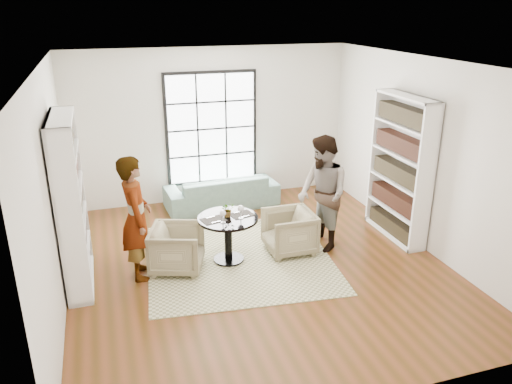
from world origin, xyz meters
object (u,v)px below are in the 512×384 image
object	(u,v)px
pedestal_table	(228,229)
armchair_left	(177,249)
sofa	(222,191)
armchair_right	(289,232)
person_left	(136,218)
flower_centerpiece	(228,210)
person_right	(323,194)
wine_glass_right	(241,209)
wine_glass_left	(223,214)

from	to	relation	value
pedestal_table	armchair_left	bearing A→B (deg)	-177.66
sofa	armchair_right	world-z (taller)	armchair_right
person_left	flower_centerpiece	world-z (taller)	person_left
sofa	armchair_right	bearing A→B (deg)	100.73
pedestal_table	flower_centerpiece	xyz separation A→B (m)	(0.01, 0.04, 0.31)
armchair_left	person_right	size ratio (longest dim) A/B	0.41
person_left	flower_centerpiece	size ratio (longest dim) A/B	8.25
sofa	person_right	size ratio (longest dim) A/B	1.17
pedestal_table	person_left	size ratio (longest dim) A/B	0.50
flower_centerpiece	wine_glass_right	bearing A→B (deg)	-40.03
person_right	flower_centerpiece	bearing A→B (deg)	-95.14
person_left	flower_centerpiece	xyz separation A→B (m)	(1.35, 0.07, -0.07)
armchair_right	wine_glass_left	xyz separation A→B (m)	(-1.12, -0.18, 0.53)
armchair_left	armchair_right	distance (m)	1.79
pedestal_table	sofa	xyz separation A→B (m)	(0.44, 2.20, -0.22)
wine_glass_left	pedestal_table	bearing A→B (deg)	55.55
person_left	person_right	bearing A→B (deg)	-88.06
armchair_left	flower_centerpiece	xyz separation A→B (m)	(0.80, 0.07, 0.50)
wine_glass_right	flower_centerpiece	world-z (taller)	flower_centerpiece
armchair_left	wine_glass_left	xyz separation A→B (m)	(0.67, -0.14, 0.53)
armchair_left	flower_centerpiece	size ratio (longest dim) A/B	3.43
person_left	wine_glass_left	size ratio (longest dim) A/B	9.03
sofa	person_right	xyz separation A→B (m)	(1.11, -2.19, 0.61)
armchair_left	flower_centerpiece	world-z (taller)	flower_centerpiece
wine_glass_left	person_left	bearing A→B (deg)	173.48
sofa	wine_glass_right	size ratio (longest dim) A/B	10.06
wine_glass_right	pedestal_table	bearing A→B (deg)	149.68
wine_glass_left	flower_centerpiece	size ratio (longest dim) A/B	0.91
armchair_right	wine_glass_left	distance (m)	1.25
armchair_right	person_left	bearing A→B (deg)	-88.42
sofa	person_left	distance (m)	2.91
armchair_left	person_left	size ratio (longest dim) A/B	0.42
armchair_left	wine_glass_right	bearing A→B (deg)	-75.10
pedestal_table	wine_glass_right	distance (m)	0.41
sofa	armchair_left	bearing A→B (deg)	57.42
pedestal_table	wine_glass_left	xyz separation A→B (m)	(-0.12, -0.17, 0.34)
sofa	wine_glass_left	world-z (taller)	wine_glass_left
sofa	flower_centerpiece	xyz separation A→B (m)	(-0.43, -2.16, 0.53)
person_left	wine_glass_right	distance (m)	1.52
armchair_right	wine_glass_left	world-z (taller)	wine_glass_left
pedestal_table	person_right	distance (m)	1.60
person_right	wine_glass_left	world-z (taller)	person_right
person_right	wine_glass_right	bearing A→B (deg)	-89.44
pedestal_table	person_right	world-z (taller)	person_right
sofa	flower_centerpiece	bearing A→B (deg)	75.00
armchair_right	flower_centerpiece	xyz separation A→B (m)	(-0.99, 0.03, 0.50)
armchair_right	flower_centerpiece	distance (m)	1.11
sofa	armchair_left	world-z (taller)	armchair_left
person_right	flower_centerpiece	size ratio (longest dim) A/B	8.39
armchair_right	wine_glass_right	bearing A→B (deg)	-81.68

